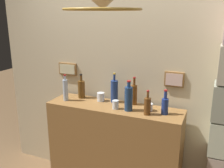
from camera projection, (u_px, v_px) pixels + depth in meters
name	position (u px, v px, depth m)	size (l,w,h in m)	color
panelled_rear_partition	(123.00, 61.00, 2.70)	(3.09, 0.15, 2.78)	beige
bar_shelf_unit	(114.00, 151.00, 2.72)	(1.41, 0.38, 1.03)	olive
liquor_bottle_vermouth	(147.00, 106.00, 2.34)	(0.07, 0.07, 0.24)	brown
liquor_bottle_rum	(114.00, 91.00, 2.67)	(0.08, 0.08, 0.32)	navy
liquor_bottle_mezcal	(134.00, 94.00, 2.60)	(0.06, 0.06, 0.30)	brown
liquor_bottle_sherry	(66.00, 90.00, 2.72)	(0.05, 0.05, 0.29)	#A6B7CE
liquor_bottle_whiskey	(165.00, 105.00, 2.35)	(0.06, 0.06, 0.24)	navy
liquor_bottle_brandy	(81.00, 89.00, 2.81)	(0.08, 0.08, 0.27)	#5B3814
liquor_bottle_scotch	(129.00, 98.00, 2.43)	(0.08, 0.08, 0.30)	navy
glass_tumbler_rocks	(115.00, 105.00, 2.49)	(0.06, 0.06, 0.09)	silver
glass_tumbler_highball	(149.00, 107.00, 2.44)	(0.08, 0.08, 0.07)	silver
glass_tumbler_shot	(101.00, 97.00, 2.72)	(0.08, 0.08, 0.09)	silver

